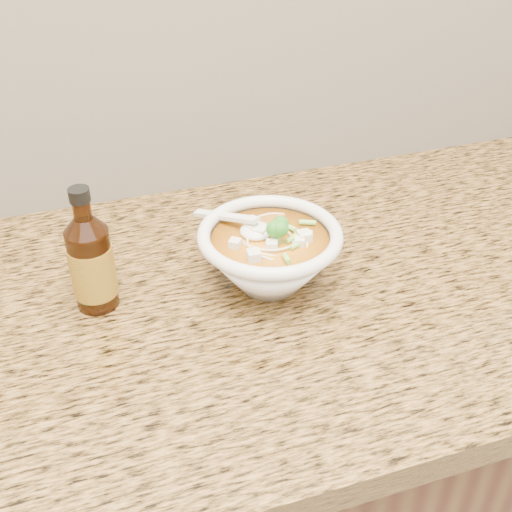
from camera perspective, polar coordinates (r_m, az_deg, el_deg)
name	(u,v)px	position (r m, az deg, el deg)	size (l,w,h in m)	color
cabinet	(211,501)	(1.24, -3.99, -20.88)	(4.00, 0.65, 0.86)	#34190F
counter_slab	(199,308)	(0.90, -5.13, -4.65)	(4.00, 0.68, 0.04)	olive
soup_bowl	(270,256)	(0.89, 1.23, -0.01)	(0.20, 0.20, 0.11)	white
hot_sauce_bottle	(92,263)	(0.86, -14.41, -0.63)	(0.07, 0.07, 0.18)	#321606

